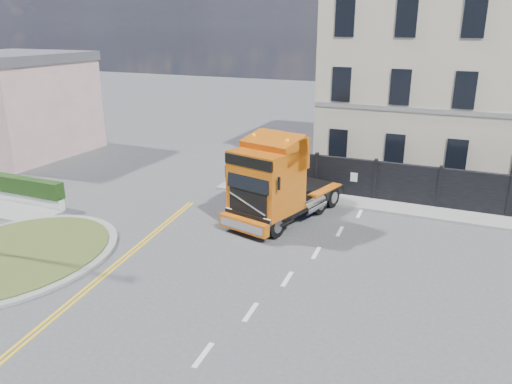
% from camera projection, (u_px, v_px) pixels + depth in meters
% --- Properties ---
extents(ground, '(120.00, 120.00, 0.00)m').
position_uv_depth(ground, '(217.00, 259.00, 18.63)').
color(ground, '#424244').
rests_on(ground, ground).
extents(traffic_island, '(6.80, 6.80, 0.17)m').
position_uv_depth(traffic_island, '(14.00, 256.00, 18.70)').
color(traffic_island, gray).
rests_on(traffic_island, ground).
extents(seaside_bldg_pink, '(8.00, 8.00, 6.00)m').
position_uv_depth(seaside_bldg_pink, '(15.00, 108.00, 33.16)').
color(seaside_bldg_pink, beige).
rests_on(seaside_bldg_pink, ground).
extents(hoarding_fence, '(18.80, 0.25, 2.00)m').
position_uv_depth(hoarding_fence, '(429.00, 187.00, 23.58)').
color(hoarding_fence, black).
rests_on(hoarding_fence, ground).
extents(georgian_building, '(12.30, 10.30, 12.80)m').
position_uv_depth(georgian_building, '(442.00, 71.00, 28.77)').
color(georgian_building, beige).
rests_on(georgian_building, ground).
extents(pavement_far, '(20.00, 1.60, 0.12)m').
position_uv_depth(pavement_far, '(412.00, 210.00, 23.32)').
color(pavement_far, gray).
rests_on(pavement_far, ground).
extents(truck, '(3.87, 6.79, 3.84)m').
position_uv_depth(truck, '(275.00, 185.00, 21.61)').
color(truck, black).
rests_on(truck, ground).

